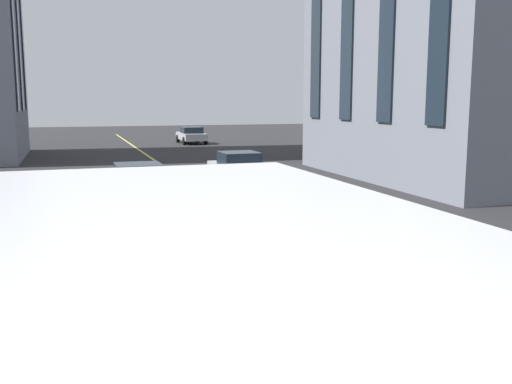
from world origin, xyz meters
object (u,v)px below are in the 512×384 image
Objects in this scene: car_green_parked_a at (139,185)px; car_silver_parked_b at (191,135)px; pedestrian_companion at (374,358)px; car_silver_oncoming at (238,168)px.

car_green_parked_a is 28.76m from car_silver_parked_b.
pedestrian_companion is at bearing 170.91° from car_silver_parked_b.
car_green_parked_a is at bearing 164.85° from car_silver_parked_b.
pedestrian_companion is at bearing 168.19° from car_silver_oncoming.
car_silver_oncoming is 0.89× the size of car_silver_parked_b.
pedestrian_companion reaches higher than car_green_parked_a.
car_silver_parked_b is at bearing -15.15° from car_green_parked_a.
car_silver_oncoming is 1.00× the size of car_green_parked_a.
car_silver_oncoming is at bearing -51.42° from car_green_parked_a.
car_silver_oncoming and car_green_parked_a have the same top height.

